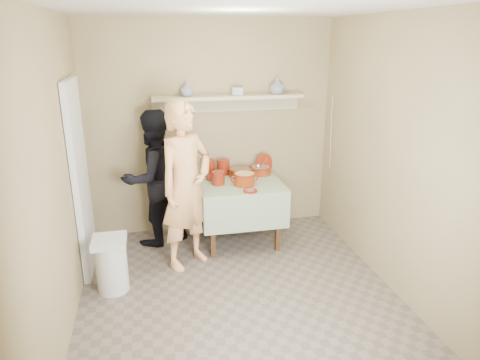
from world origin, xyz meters
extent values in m
plane|color=#675C51|center=(0.00, 0.00, 0.00)|extent=(3.50, 3.50, 0.00)
cube|color=silver|center=(-1.46, 0.95, 1.00)|extent=(0.06, 0.70, 2.00)
cylinder|color=#671507|center=(-0.07, 1.55, 0.86)|extent=(0.15, 0.15, 0.20)
cylinder|color=#671507|center=(0.12, 1.57, 0.85)|extent=(0.15, 0.15, 0.19)
cylinder|color=#671507|center=(-0.01, 1.20, 0.84)|extent=(0.15, 0.15, 0.15)
cylinder|color=#671507|center=(-0.03, 1.38, 0.79)|extent=(0.19, 0.19, 0.06)
cylinder|color=#671507|center=(0.63, 1.55, 0.88)|extent=(0.24, 0.13, 0.23)
imported|color=navy|center=(0.79, 1.60, 1.82)|extent=(0.20, 0.20, 0.19)
imported|color=navy|center=(-0.29, 1.63, 1.80)|extent=(0.22, 0.22, 0.17)
cube|color=navy|center=(0.31, 1.61, 1.77)|extent=(0.14, 0.12, 0.09)
imported|color=#E4A062|center=(-0.41, 0.82, 0.90)|extent=(0.78, 0.73, 1.79)
imported|color=black|center=(-0.73, 1.44, 0.80)|extent=(0.98, 0.91, 1.61)
cube|color=#9A895E|center=(0.00, 1.76, 1.30)|extent=(3.00, 0.02, 2.60)
cube|color=#9A895E|center=(0.00, -1.76, 1.30)|extent=(3.00, 0.02, 2.60)
cube|color=#9A895E|center=(-1.51, 0.00, 1.30)|extent=(0.02, 3.50, 2.60)
cube|color=#9A895E|center=(1.51, 0.00, 1.30)|extent=(0.02, 3.50, 2.60)
cube|color=silver|center=(0.00, 0.00, 2.61)|extent=(3.00, 3.50, 0.02)
cube|color=#4C2D16|center=(-0.13, 0.90, 0.35)|extent=(0.05, 0.05, 0.71)
cube|color=#4C2D16|center=(0.63, 0.90, 0.35)|extent=(0.05, 0.05, 0.71)
cube|color=#4C2D16|center=(-0.13, 1.66, 0.35)|extent=(0.05, 0.05, 0.71)
cube|color=#4C2D16|center=(0.63, 1.66, 0.35)|extent=(0.05, 0.05, 0.71)
cube|color=#4C2D16|center=(0.25, 1.28, 0.73)|extent=(0.90, 0.90, 0.04)
cube|color=#24591E|center=(0.25, 1.28, 0.76)|extent=(0.96, 0.96, 0.01)
cube|color=#24591E|center=(0.25, 0.80, 0.54)|extent=(0.96, 0.01, 0.44)
cube|color=#24591E|center=(0.25, 1.76, 0.54)|extent=(0.96, 0.01, 0.44)
cube|color=#24591E|center=(-0.23, 1.28, 0.54)|extent=(0.01, 0.96, 0.44)
cube|color=#24591E|center=(0.73, 1.28, 0.54)|extent=(0.01, 0.96, 0.44)
cylinder|color=#691F06|center=(0.31, 1.45, 0.81)|extent=(0.28, 0.28, 0.09)
cylinder|color=#671507|center=(0.31, 1.45, 0.85)|extent=(0.30, 0.30, 0.01)
cylinder|color=brown|center=(0.31, 1.45, 0.83)|extent=(0.25, 0.25, 0.05)
cylinder|color=#691F06|center=(0.57, 1.48, 0.81)|extent=(0.26, 0.26, 0.09)
cylinder|color=#671507|center=(0.57, 1.48, 0.85)|extent=(0.28, 0.28, 0.01)
cylinder|color=#8C6B54|center=(0.57, 1.48, 0.83)|extent=(0.23, 0.23, 0.05)
cylinder|color=silver|center=(0.57, 1.34, 0.94)|extent=(0.01, 0.22, 0.16)
sphere|color=silver|center=(0.53, 1.46, 0.87)|extent=(0.07, 0.07, 0.07)
cylinder|color=#691F06|center=(0.28, 1.11, 0.83)|extent=(0.24, 0.24, 0.14)
cylinder|color=#671507|center=(0.28, 1.11, 0.90)|extent=(0.25, 0.25, 0.01)
cylinder|color=tan|center=(0.28, 1.11, 0.88)|extent=(0.21, 0.21, 0.05)
torus|color=#671507|center=(0.16, 1.11, 0.84)|extent=(0.09, 0.02, 0.09)
torus|color=#671507|center=(0.40, 1.11, 0.84)|extent=(0.09, 0.02, 0.09)
cylinder|color=#671507|center=(0.30, 0.89, 0.77)|extent=(0.16, 0.16, 0.02)
cylinder|color=#8C6B54|center=(0.30, 0.89, 0.78)|extent=(0.09, 0.09, 0.01)
cube|color=#B9AF89|center=(0.20, 1.62, 1.70)|extent=(1.80, 0.25, 0.04)
cube|color=#B9AF89|center=(0.20, 1.74, 1.60)|extent=(1.80, 0.02, 0.18)
cylinder|color=silver|center=(-1.19, 0.45, 0.25)|extent=(0.30, 0.30, 0.50)
cube|color=silver|center=(-1.19, 0.45, 0.53)|extent=(0.32, 0.32, 0.06)
cylinder|color=silver|center=(1.47, 1.50, 1.55)|extent=(0.01, 0.01, 0.30)
cylinder|color=silver|center=(1.47, 1.48, 1.25)|extent=(0.01, 0.01, 0.30)
cylinder|color=silver|center=(1.47, 1.46, 0.95)|extent=(0.01, 0.01, 0.30)
camera|label=1|loc=(-0.75, -3.40, 2.37)|focal=32.00mm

